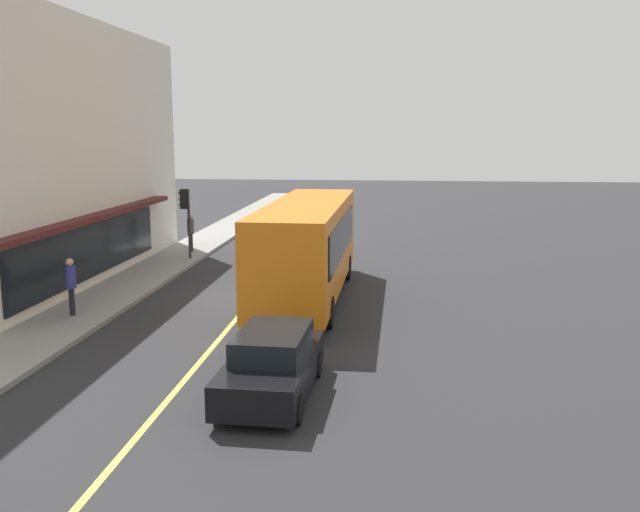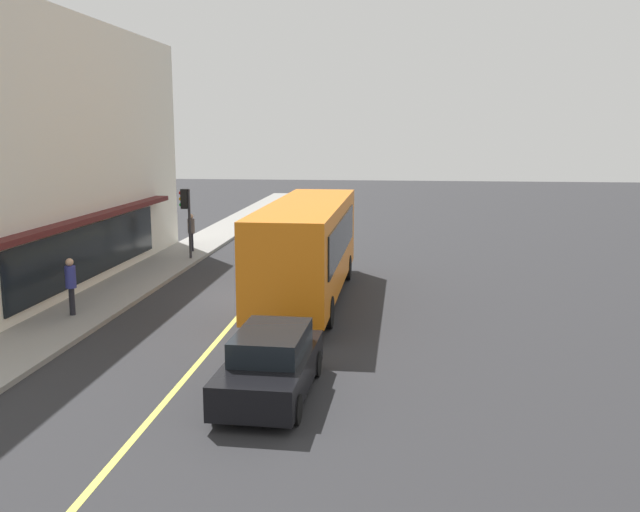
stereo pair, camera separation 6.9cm
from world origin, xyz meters
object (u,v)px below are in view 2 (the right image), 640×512
(pedestrian_mid_block, at_px, (71,281))
(pedestrian_at_corner, at_px, (191,229))
(bus, at_px, (307,245))
(traffic_light, at_px, (186,207))
(car_black, at_px, (271,364))

(pedestrian_mid_block, bearing_deg, pedestrian_at_corner, -1.61)
(bus, distance_m, traffic_light, 9.32)
(traffic_light, distance_m, car_black, 17.36)
(pedestrian_at_corner, relative_size, pedestrian_mid_block, 1.00)
(bus, bearing_deg, car_black, -177.89)
(traffic_light, height_order, car_black, traffic_light)
(car_black, relative_size, pedestrian_at_corner, 2.37)
(traffic_light, height_order, pedestrian_mid_block, traffic_light)
(bus, bearing_deg, traffic_light, 44.15)
(bus, height_order, pedestrian_mid_block, bus)
(pedestrian_mid_block, bearing_deg, car_black, -127.20)
(pedestrian_at_corner, bearing_deg, bus, -141.36)
(car_black, distance_m, pedestrian_at_corner, 19.12)
(pedestrian_mid_block, bearing_deg, bus, -63.96)
(car_black, height_order, pedestrian_at_corner, pedestrian_at_corner)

